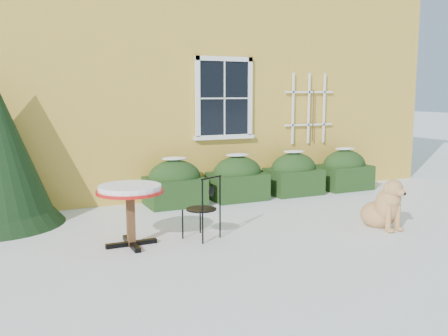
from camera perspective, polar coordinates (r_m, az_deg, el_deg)
name	(u,v)px	position (r m, az deg, el deg)	size (l,w,h in m)	color
ground	(253,239)	(7.25, 3.33, -8.14)	(80.00, 80.00, 0.00)	white
house	(128,49)	(13.57, -10.91, 13.23)	(12.40, 8.40, 6.40)	#EDBC45
hedge_row	(266,177)	(10.11, 4.85, -1.01)	(4.95, 0.80, 0.91)	black
bistro_table	(130,195)	(6.89, -10.69, -3.10)	(0.91, 0.91, 0.85)	black
patio_chair_near	(203,208)	(7.16, -2.37, -4.54)	(0.55, 0.54, 0.92)	black
dog	(384,208)	(8.12, 17.82, -4.33)	(0.55, 0.92, 0.82)	tan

